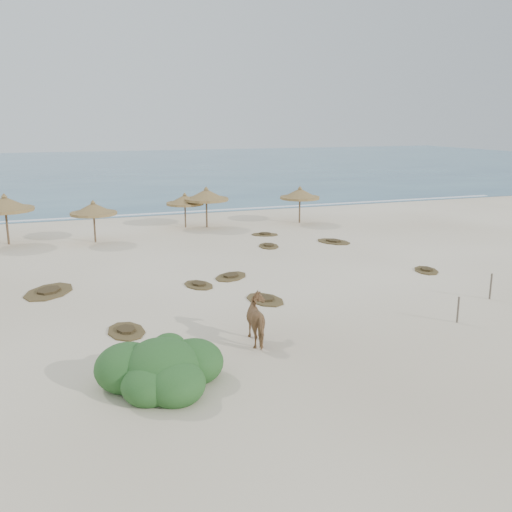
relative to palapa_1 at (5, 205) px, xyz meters
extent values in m
plane|color=#FCEECF|center=(9.83, -17.29, -2.51)|extent=(160.00, 160.00, 0.00)
cube|color=navy|center=(9.83, 57.71, -2.50)|extent=(200.00, 100.00, 0.01)
cube|color=white|center=(9.83, 8.71, -2.50)|extent=(70.00, 0.60, 0.01)
cylinder|color=brown|center=(0.00, 0.00, -1.30)|extent=(0.14, 0.14, 2.41)
cylinder|color=olive|center=(0.00, 0.00, -0.30)|extent=(3.66, 3.66, 0.21)
cone|color=olive|center=(0.00, 0.00, 0.08)|extent=(3.54, 3.54, 0.86)
cone|color=olive|center=(0.00, 0.00, 0.60)|extent=(0.41, 0.41, 0.25)
cylinder|color=brown|center=(5.18, -1.24, -1.49)|extent=(0.12, 0.12, 2.04)
cylinder|color=olive|center=(5.18, -1.24, -0.64)|extent=(3.64, 3.64, 0.17)
cone|color=olive|center=(5.18, -1.24, -0.32)|extent=(3.52, 3.52, 0.73)
cone|color=olive|center=(5.18, -1.24, 0.11)|extent=(0.35, 0.35, 0.21)
cylinder|color=brown|center=(11.77, 1.88, -1.56)|extent=(0.11, 0.11, 1.90)
cylinder|color=olive|center=(11.77, 1.88, -0.77)|extent=(3.17, 3.17, 0.16)
cone|color=olive|center=(11.77, 1.88, -0.47)|extent=(3.07, 3.07, 0.68)
cone|color=olive|center=(11.77, 1.88, -0.06)|extent=(0.33, 0.33, 0.20)
cylinder|color=brown|center=(13.24, 1.40, -1.39)|extent=(0.13, 0.13, 2.23)
cylinder|color=olive|center=(13.24, 1.40, -0.47)|extent=(3.54, 3.54, 0.19)
cone|color=olive|center=(13.24, 1.40, -0.12)|extent=(3.42, 3.42, 0.80)
cone|color=olive|center=(13.24, 1.40, 0.36)|extent=(0.38, 0.38, 0.23)
cylinder|color=brown|center=(20.31, 0.73, -1.46)|extent=(0.12, 0.12, 2.10)
cylinder|color=olive|center=(20.31, 0.73, -0.59)|extent=(3.95, 3.95, 0.18)
cone|color=olive|center=(20.31, 0.73, -0.26)|extent=(3.82, 3.82, 0.75)
cone|color=olive|center=(20.31, 0.73, 0.19)|extent=(0.36, 0.36, 0.22)
imported|color=#996C45|center=(9.28, -20.55, -1.68)|extent=(1.04, 2.02, 1.65)
cylinder|color=#655A4C|center=(17.14, -21.27, -1.99)|extent=(0.10, 0.10, 1.04)
cylinder|color=#655A4C|center=(20.44, -19.32, -1.93)|extent=(0.10, 0.10, 1.15)
ellipsoid|color=#2E5F29|center=(5.37, -22.89, -1.88)|extent=(2.28, 2.28, 1.71)
ellipsoid|color=#2E5F29|center=(6.40, -22.54, -1.99)|extent=(1.83, 1.83, 1.37)
ellipsoid|color=#2E5F29|center=(4.46, -22.43, -1.93)|extent=(1.94, 1.94, 1.46)
ellipsoid|color=#2E5F29|center=(5.60, -23.69, -2.05)|extent=(1.71, 1.71, 1.29)
ellipsoid|color=#2E5F29|center=(4.91, -23.46, -2.07)|extent=(1.60, 1.60, 1.20)
ellipsoid|color=#2E5F29|center=(6.06, -21.86, -2.11)|extent=(1.37, 1.37, 1.03)
ellipsoid|color=#2E5F29|center=(5.71, -22.31, -1.48)|extent=(1.03, 1.03, 0.77)
ellipsoid|color=#2E5F29|center=(5.03, -22.77, -1.42)|extent=(0.91, 0.91, 0.69)
camera|label=1|loc=(2.76, -38.22, 5.15)|focal=40.00mm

